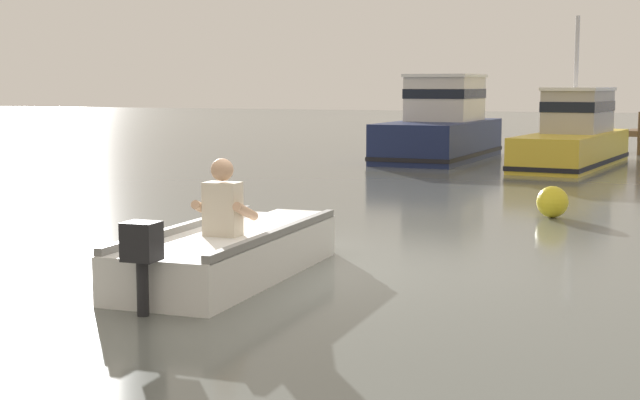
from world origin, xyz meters
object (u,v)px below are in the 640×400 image
at_px(moored_boat_yellow, 574,137).
at_px(mooring_buoy, 552,202).
at_px(moored_boat_navy, 441,128).
at_px(rowboat_with_person, 233,251).

bearing_deg(moored_boat_yellow, mooring_buoy, -84.07).
height_order(moored_boat_navy, mooring_buoy, moored_boat_navy).
relative_size(moored_boat_yellow, mooring_buoy, 12.76).
distance_m(moored_boat_navy, mooring_buoy, 10.73).
height_order(rowboat_with_person, mooring_buoy, rowboat_with_person).
height_order(moored_boat_yellow, mooring_buoy, moored_boat_yellow).
relative_size(rowboat_with_person, moored_boat_yellow, 0.64).
bearing_deg(mooring_buoy, moored_boat_yellow, 95.93).
height_order(rowboat_with_person, moored_boat_navy, moored_boat_navy).
bearing_deg(moored_boat_yellow, rowboat_with_person, -95.15).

